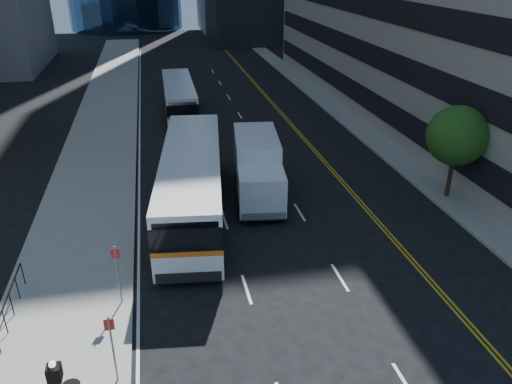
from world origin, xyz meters
TOP-DOWN VIEW (x-y plane):
  - ground at (0.00, 0.00)m, footprint 160.00×160.00m
  - sidewalk_west at (-10.50, 25.00)m, footprint 5.00×90.00m
  - sidewalk_east at (9.00, 25.00)m, footprint 2.00×90.00m
  - street_tree at (9.00, 8.00)m, footprint 3.20×3.20m
  - bus_front at (-4.97, 8.94)m, footprint 4.44×13.41m
  - bus_rear at (-4.44, 27.05)m, footprint 2.49×10.91m
  - box_truck at (-1.25, 10.43)m, footprint 3.19×7.08m

SIDE VIEW (x-z plane):
  - ground at x=0.00m, z-range 0.00..0.00m
  - sidewalk_west at x=-10.50m, z-range 0.00..0.15m
  - sidewalk_east at x=9.00m, z-range 0.00..0.15m
  - bus_rear at x=-4.44m, z-range 0.13..2.94m
  - box_truck at x=-1.25m, z-range 0.09..3.36m
  - bus_front at x=-4.97m, z-range 0.16..3.55m
  - street_tree at x=9.00m, z-range 1.09..6.19m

